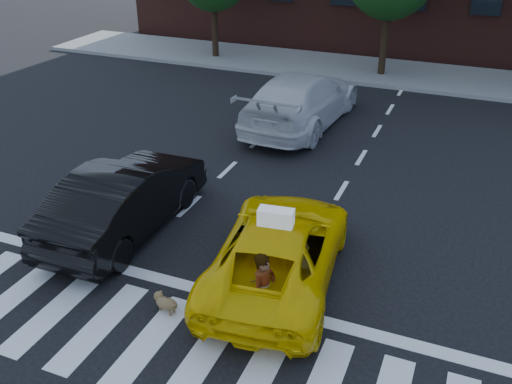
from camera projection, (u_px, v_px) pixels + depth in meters
ground at (149, 342)px, 9.63m from camera, size 120.00×120.00×0.00m
crosswalk at (149, 341)px, 9.63m from camera, size 13.00×2.40×0.01m
stop_line at (194, 287)px, 10.94m from camera, size 12.00×0.30×0.01m
sidewalk_far at (371, 71)px, 23.91m from camera, size 30.00×4.00×0.15m
taxi at (279, 250)px, 10.89m from camera, size 2.81×5.07×1.34m
black_sedan at (126, 198)px, 12.50m from camera, size 1.77×4.82×1.58m
white_suv at (301, 99)px, 18.22m from camera, size 2.73×6.00×1.70m
woman at (264, 292)px, 9.61m from camera, size 0.49×0.62×1.50m
dog at (165, 302)px, 10.25m from camera, size 0.59×0.34×0.34m
taxi_sign at (276, 217)px, 10.34m from camera, size 0.68×0.36×0.32m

